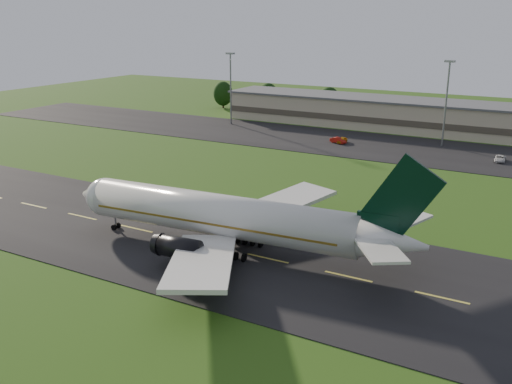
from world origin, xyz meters
The scene contains 10 objects.
ground centered at (0.00, 0.00, 0.00)m, with size 360.00×360.00×0.00m, color #234C13.
taxiway centered at (0.00, 0.00, 0.05)m, with size 220.00×30.00×0.10m, color black.
apron centered at (0.00, 72.00, 0.05)m, with size 260.00×30.00×0.10m, color black.
airliner centered at (-6.38, 0.07, 4.66)m, with size 51.29×42.05×15.57m.
terminal centered at (6.40, 96.18, 3.99)m, with size 145.00×16.00×8.40m.
light_mast_west centered at (-55.00, 80.00, 12.74)m, with size 2.40×1.20×20.35m.
light_mast_centre centered at (5.00, 80.00, 12.74)m, with size 2.40×1.20×20.35m.
service_vehicle_a centered at (-17.18, 71.03, 0.81)m, with size 1.67×4.15×1.42m, color orange.
service_vehicle_b centered at (-17.98, 70.27, 0.81)m, with size 1.50×4.31×1.42m, color #A9140B.
service_vehicle_c centered at (19.36, 69.96, 0.74)m, with size 2.13×4.63×1.29m, color silver.
Camera 1 is at (31.90, -59.93, 30.05)m, focal length 40.00 mm.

